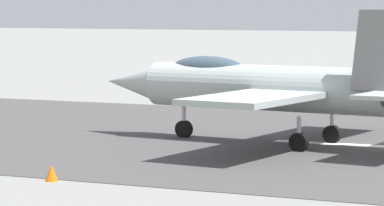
% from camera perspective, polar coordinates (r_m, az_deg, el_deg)
% --- Properties ---
extents(ground_plane, '(400.00, 400.00, 0.00)m').
position_cam_1_polar(ground_plane, '(45.70, 9.80, -2.26)').
color(ground_plane, gray).
extents(runway_strip, '(240.00, 26.00, 0.02)m').
position_cam_1_polar(runway_strip, '(45.70, 9.82, -2.25)').
color(runway_strip, '#474445').
rests_on(runway_strip, ground).
extents(fighter_jet, '(16.33, 14.40, 5.63)m').
position_cam_1_polar(fighter_jet, '(45.71, 4.46, 0.86)').
color(fighter_jet, '#ABB4B4').
rests_on(fighter_jet, ground).
extents(marker_cone_mid, '(0.44, 0.44, 0.55)m').
position_cam_1_polar(marker_cone_mid, '(36.53, -7.30, -3.62)').
color(marker_cone_mid, orange).
rests_on(marker_cone_mid, ground).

